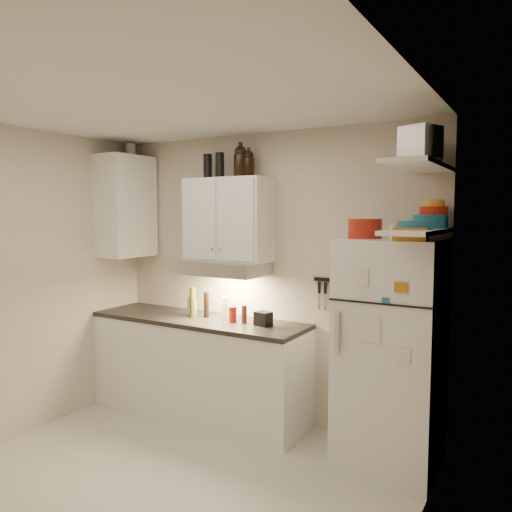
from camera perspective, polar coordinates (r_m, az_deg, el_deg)
The scene contains 36 objects.
floor at distance 3.80m, azimuth -11.26°, elevation -25.04°, with size 3.20×3.00×0.02m, color beige.
ceiling at distance 3.38m, azimuth -12.04°, elevation 17.23°, with size 3.20×3.00×0.02m, color white.
back_wall at distance 4.57m, azimuth 1.20°, elevation -2.42°, with size 3.20×0.02×2.60m, color beige.
left_wall at distance 4.58m, azimuth -26.76°, elevation -2.93°, with size 0.02×3.00×2.60m, color beige.
right_wall at distance 2.58m, azimuth 16.21°, elevation -8.35°, with size 0.02×3.00×2.60m, color beige.
base_cabinet at distance 4.80m, azimuth -6.58°, elevation -12.63°, with size 2.10×0.60×0.88m, color white.
countertop at distance 4.68m, azimuth -6.63°, elevation -7.25°, with size 2.10×0.62×0.04m, color black.
upper_cabinet at distance 4.54m, azimuth -3.19°, elevation 4.17°, with size 0.80×0.33×0.75m, color white.
side_cabinet at distance 5.16m, azimuth -14.64°, elevation 5.50°, with size 0.33×0.55×1.00m, color white.
range_hood at distance 4.51m, azimuth -3.63°, elevation -1.37°, with size 0.76×0.46×0.12m, color silver.
fridge at distance 3.87m, azimuth 15.15°, elevation -10.76°, with size 0.70×0.68×1.70m, color white.
shelf_hi at distance 3.56m, azimuth 18.20°, elevation 9.77°, with size 0.30×0.95×0.03m, color white.
shelf_lo at distance 3.55m, azimuth 18.01°, elevation 2.68°, with size 0.30×0.95×0.03m, color white.
knife_strip at distance 4.25m, azimuth 9.30°, elevation -2.78°, with size 0.42×0.02×0.03m, color black.
dutch_oven at distance 3.75m, azimuth 12.33°, elevation 3.09°, with size 0.25×0.25×0.14m, color maroon.
book_stack at distance 3.49m, azimuth 17.31°, elevation 2.41°, with size 0.21×0.26×0.09m, color #B66B16.
spice_jar at distance 3.67m, azimuth 15.41°, elevation 2.66°, with size 0.06×0.06×0.10m, color silver.
stock_pot at distance 3.91m, azimuth 18.21°, elevation 10.91°, with size 0.26×0.26×0.19m, color silver.
tin_a at distance 3.47m, azimuth 18.80°, elevation 11.72°, with size 0.19×0.17×0.19m, color #AAAAAD.
tin_b at distance 3.27m, azimuth 18.25°, elevation 12.21°, with size 0.19×0.19×0.19m, color #AAAAAD.
bowl_teal at distance 3.83m, azimuth 19.26°, elevation 3.75°, with size 0.24×0.24×0.10m, color #186585.
bowl_orange at distance 3.85m, azimuth 19.61°, elevation 4.91°, with size 0.20×0.20×0.06m, color red.
bowl_yellow at distance 3.85m, azimuth 19.64°, elevation 5.72°, with size 0.15×0.15×0.05m, color orange.
plates at distance 3.51m, azimuth 17.75°, elevation 3.39°, with size 0.23×0.23×0.06m, color #186585.
growler_a at distance 4.50m, azimuth -1.79°, elevation 10.77°, with size 0.12×0.12×0.29m, color black, non-canonical shape.
growler_b at distance 4.49m, azimuth -0.86°, elevation 10.51°, with size 0.10×0.10×0.24m, color black, non-canonical shape.
thermos_a at distance 4.61m, azimuth -4.16°, elevation 10.28°, with size 0.08×0.08×0.23m, color black.
thermos_b at distance 4.74m, azimuth -5.54°, elevation 10.13°, with size 0.08×0.08×0.23m, color black.
side_jar at distance 5.32m, azimuth -14.16°, elevation 11.62°, with size 0.10×0.10×0.14m, color silver.
soap_bottle at distance 4.75m, azimuth -7.36°, elevation -5.16°, with size 0.10×0.11×0.27m, color white.
pepper_mill at distance 4.41m, azimuth -1.36°, elevation -6.67°, with size 0.05×0.05×0.16m, color maroon.
oil_bottle at distance 4.69m, azimuth -7.24°, elevation -5.23°, with size 0.05×0.05×0.28m, color #555F17.
vinegar_bottle at distance 4.66m, azimuth -5.69°, elevation -5.55°, with size 0.05×0.05×0.24m, color black.
clear_bottle at distance 4.56m, azimuth -3.56°, elevation -5.98°, with size 0.07×0.07×0.20m, color silver.
red_jar at distance 4.44m, azimuth -2.67°, elevation -6.68°, with size 0.07×0.07×0.14m, color maroon.
caddy at distance 4.31m, azimuth 0.83°, elevation -7.18°, with size 0.14×0.10×0.12m, color black.
Camera 1 is at (2.22, -2.44, 1.88)m, focal length 35.00 mm.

